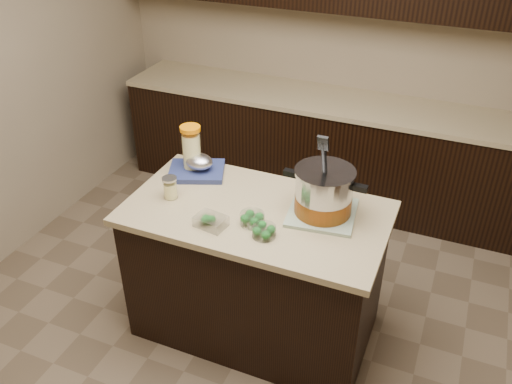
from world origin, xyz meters
TOP-DOWN VIEW (x-y plane):
  - ground_plane at (0.00, 0.00)m, footprint 4.00×4.00m
  - room_shell at (0.00, 0.00)m, footprint 4.04×4.04m
  - back_cabinets at (0.00, 1.74)m, footprint 3.60×0.63m
  - island at (0.00, 0.00)m, footprint 1.46×0.81m
  - dish_towel at (0.35, 0.11)m, footprint 0.40×0.40m
  - stock_pot at (0.35, 0.10)m, footprint 0.46×0.33m
  - lemonade_pitcher at (-0.53, 0.25)m, footprint 0.15×0.15m
  - mason_jar at (-0.50, -0.07)m, footprint 0.11×0.11m
  - broccoli_tub_left at (0.03, -0.12)m, footprint 0.17×0.17m
  - broccoli_tub_right at (0.13, -0.20)m, footprint 0.16×0.16m
  - broccoli_tub_rect at (-0.16, -0.23)m, footprint 0.18×0.14m
  - blue_tray at (-0.48, 0.23)m, footprint 0.41×0.37m

SIDE VIEW (x-z plane):
  - ground_plane at x=0.00m, z-range 0.00..0.00m
  - island at x=0.00m, z-range 0.00..0.90m
  - dish_towel at x=0.35m, z-range 0.90..0.92m
  - broccoli_tub_rect at x=-0.16m, z-range 0.90..0.96m
  - broccoli_tub_right at x=0.13m, z-range 0.90..0.96m
  - broccoli_tub_left at x=0.03m, z-range 0.90..0.96m
  - back_cabinets at x=0.00m, z-range -0.22..2.10m
  - blue_tray at x=-0.48m, z-range 0.88..1.01m
  - mason_jar at x=-0.50m, z-range 0.89..1.03m
  - stock_pot at x=0.35m, z-range 0.80..1.26m
  - lemonade_pitcher at x=-0.53m, z-range 0.89..1.19m
  - room_shell at x=0.00m, z-range 0.35..3.07m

